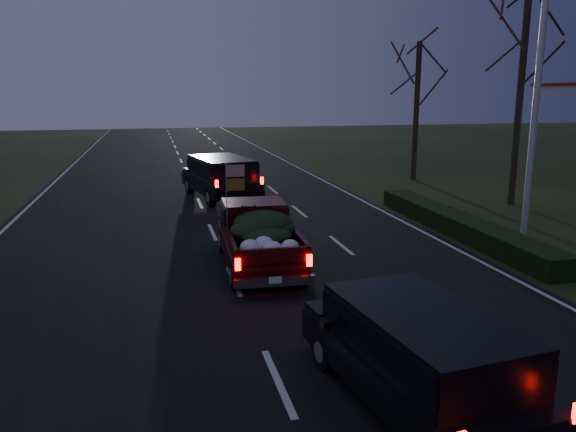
{
  "coord_description": "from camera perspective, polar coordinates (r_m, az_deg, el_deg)",
  "views": [
    {
      "loc": [
        -1.75,
        -12.96,
        4.54
      ],
      "look_at": [
        1.64,
        1.19,
        1.3
      ],
      "focal_mm": 35.0,
      "sensor_mm": 36.0,
      "label": 1
    }
  ],
  "objects": [
    {
      "name": "bare_tree_far",
      "position": [
        30.04,
        13.06,
        13.55
      ],
      "size": [
        3.6,
        3.6,
        7.0
      ],
      "color": "black",
      "rests_on": "ground"
    },
    {
      "name": "lead_suv",
      "position": [
        24.38,
        -6.82,
        4.33
      ],
      "size": [
        3.04,
        5.34,
        1.45
      ],
      "rotation": [
        0.0,
        0.0,
        0.2
      ],
      "color": "black",
      "rests_on": "ground"
    },
    {
      "name": "rear_suv",
      "position": [
        8.49,
        13.19,
        -12.92
      ],
      "size": [
        2.35,
        4.49,
        1.24
      ],
      "rotation": [
        0.0,
        0.0,
        0.12
      ],
      "color": "black",
      "rests_on": "ground"
    },
    {
      "name": "light_pole",
      "position": [
        18.74,
        24.23,
        14.37
      ],
      "size": [
        0.5,
        0.9,
        9.16
      ],
      "color": "silver",
      "rests_on": "ground"
    },
    {
      "name": "ground",
      "position": [
        13.84,
        -5.52,
        -6.65
      ],
      "size": [
        120.0,
        120.0,
        0.0
      ],
      "primitive_type": "plane",
      "color": "black",
      "rests_on": "ground"
    },
    {
      "name": "road_asphalt",
      "position": [
        13.84,
        -5.52,
        -6.62
      ],
      "size": [
        14.0,
        120.0,
        0.02
      ],
      "primitive_type": "cube",
      "color": "black",
      "rests_on": "ground"
    },
    {
      "name": "hedge_row",
      "position": [
        19.07,
        16.97,
        -0.85
      ],
      "size": [
        1.0,
        10.0,
        0.6
      ],
      "primitive_type": "cube",
      "color": "black",
      "rests_on": "ground"
    },
    {
      "name": "pickup_truck",
      "position": [
        14.71,
        -3.04,
        -1.75
      ],
      "size": [
        1.95,
        4.7,
        2.43
      ],
      "rotation": [
        0.0,
        0.0,
        -0.04
      ],
      "color": "#3B080A",
      "rests_on": "ground"
    },
    {
      "name": "bare_tree_mid",
      "position": [
        24.59,
        22.89,
        15.82
      ],
      "size": [
        3.6,
        3.6,
        8.5
      ],
      "color": "black",
      "rests_on": "ground"
    }
  ]
}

